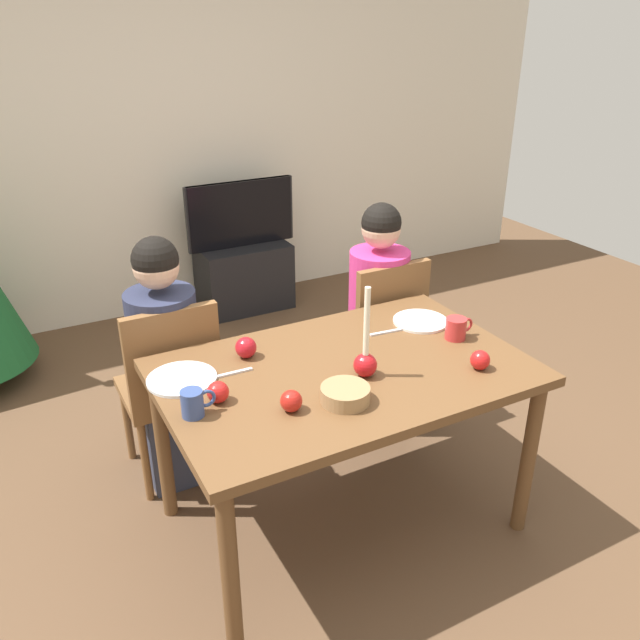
% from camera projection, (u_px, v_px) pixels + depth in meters
% --- Properties ---
extents(ground_plane, '(7.68, 7.68, 0.00)m').
position_uv_depth(ground_plane, '(342.00, 519.00, 2.80)').
color(ground_plane, brown).
extents(back_wall, '(6.40, 0.10, 2.60)m').
position_uv_depth(back_wall, '(151.00, 126.00, 4.32)').
color(back_wall, beige).
rests_on(back_wall, ground).
extents(dining_table, '(1.40, 0.90, 0.75)m').
position_uv_depth(dining_table, '(344.00, 387.00, 2.52)').
color(dining_table, brown).
rests_on(dining_table, ground).
extents(chair_left, '(0.40, 0.40, 0.90)m').
position_uv_depth(chair_left, '(171.00, 383.00, 2.85)').
color(chair_left, brown).
rests_on(chair_left, ground).
extents(chair_right, '(0.40, 0.40, 0.90)m').
position_uv_depth(chair_right, '(380.00, 331.00, 3.31)').
color(chair_right, brown).
rests_on(chair_right, ground).
extents(person_left_child, '(0.30, 0.30, 1.17)m').
position_uv_depth(person_left_child, '(168.00, 368.00, 2.85)').
color(person_left_child, '#33384C').
rests_on(person_left_child, ground).
extents(person_right_child, '(0.30, 0.30, 1.17)m').
position_uv_depth(person_right_child, '(377.00, 318.00, 3.31)').
color(person_right_child, '#33384C').
rests_on(person_right_child, ground).
extents(tv_stand, '(0.64, 0.40, 0.48)m').
position_uv_depth(tv_stand, '(244.00, 276.00, 4.74)').
color(tv_stand, black).
rests_on(tv_stand, ground).
extents(tv, '(0.79, 0.05, 0.46)m').
position_uv_depth(tv, '(241.00, 214.00, 4.54)').
color(tv, black).
rests_on(tv, tv_stand).
extents(candle_centerpiece, '(0.09, 0.09, 0.36)m').
position_uv_depth(candle_centerpiece, '(365.00, 359.00, 2.40)').
color(candle_centerpiece, red).
rests_on(candle_centerpiece, dining_table).
extents(plate_left, '(0.26, 0.26, 0.01)m').
position_uv_depth(plate_left, '(182.00, 379.00, 2.40)').
color(plate_left, silver).
rests_on(plate_left, dining_table).
extents(plate_right, '(0.24, 0.24, 0.01)m').
position_uv_depth(plate_right, '(420.00, 321.00, 2.85)').
color(plate_right, white).
rests_on(plate_right, dining_table).
extents(mug_left, '(0.12, 0.08, 0.10)m').
position_uv_depth(mug_left, '(193.00, 403.00, 2.17)').
color(mug_left, '#33477F').
rests_on(mug_left, dining_table).
extents(mug_right, '(0.13, 0.09, 0.09)m').
position_uv_depth(mug_right, '(457.00, 328.00, 2.69)').
color(mug_right, '#B72D2D').
rests_on(mug_right, dining_table).
extents(fork_left, '(0.18, 0.02, 0.01)m').
position_uv_depth(fork_left, '(230.00, 374.00, 2.43)').
color(fork_left, silver).
rests_on(fork_left, dining_table).
extents(fork_right, '(0.18, 0.03, 0.01)m').
position_uv_depth(fork_right, '(389.00, 332.00, 2.76)').
color(fork_right, silver).
rests_on(fork_right, dining_table).
extents(bowl_walnuts, '(0.17, 0.17, 0.06)m').
position_uv_depth(bowl_walnuts, '(345.00, 394.00, 2.26)').
color(bowl_walnuts, '#99754C').
rests_on(bowl_walnuts, dining_table).
extents(apple_near_candle, '(0.08, 0.08, 0.08)m').
position_uv_depth(apple_near_candle, '(246.00, 348.00, 2.54)').
color(apple_near_candle, '#AD141D').
rests_on(apple_near_candle, dining_table).
extents(apple_by_left_plate, '(0.08, 0.08, 0.08)m').
position_uv_depth(apple_by_left_plate, '(480.00, 360.00, 2.46)').
color(apple_by_left_plate, red).
rests_on(apple_by_left_plate, dining_table).
extents(apple_by_right_mug, '(0.08, 0.08, 0.08)m').
position_uv_depth(apple_by_right_mug, '(218.00, 392.00, 2.25)').
color(apple_by_right_mug, red).
rests_on(apple_by_right_mug, dining_table).
extents(apple_far_edge, '(0.08, 0.08, 0.08)m').
position_uv_depth(apple_far_edge, '(291.00, 401.00, 2.20)').
color(apple_far_edge, '#AB1B14').
rests_on(apple_far_edge, dining_table).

